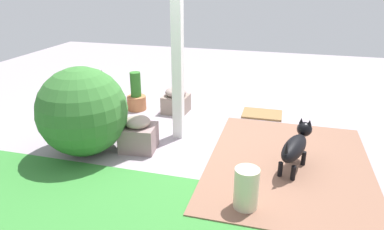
{
  "coord_description": "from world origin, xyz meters",
  "views": [
    {
      "loc": [
        -0.91,
        4.08,
        2.01
      ],
      "look_at": [
        0.14,
        0.24,
        0.42
      ],
      "focal_mm": 32.7,
      "sensor_mm": 36.0,
      "label": 1
    }
  ],
  "objects_px": {
    "stone_planter_nearest": "(176,100)",
    "stone_planter_mid": "(138,134)",
    "terracotta_pot_tall": "(136,97)",
    "terracotta_pot_broad": "(75,103)",
    "dog": "(296,146)",
    "round_shrub": "(83,111)",
    "porch_pillar": "(177,44)",
    "doormat": "(262,114)",
    "terracotta_pot_spiky": "(103,91)",
    "ceramic_urn": "(246,189)"
  },
  "relations": [
    {
      "from": "stone_planter_nearest",
      "to": "stone_planter_mid",
      "type": "xyz_separation_m",
      "value": [
        0.05,
        1.34,
        0.01
      ]
    },
    {
      "from": "stone_planter_mid",
      "to": "terracotta_pot_tall",
      "type": "distance_m",
      "value": 1.41
    },
    {
      "from": "stone_planter_mid",
      "to": "terracotta_pot_broad",
      "type": "xyz_separation_m",
      "value": [
        1.22,
        -0.56,
        0.1
      ]
    },
    {
      "from": "terracotta_pot_broad",
      "to": "dog",
      "type": "distance_m",
      "value": 3.12
    },
    {
      "from": "round_shrub",
      "to": "terracotta_pot_tall",
      "type": "xyz_separation_m",
      "value": [
        0.01,
        -1.51,
        -0.31
      ]
    },
    {
      "from": "terracotta_pot_tall",
      "to": "round_shrub",
      "type": "bearing_deg",
      "value": 90.2
    },
    {
      "from": "stone_planter_mid",
      "to": "round_shrub",
      "type": "height_order",
      "value": "round_shrub"
    },
    {
      "from": "porch_pillar",
      "to": "terracotta_pot_broad",
      "type": "relative_size",
      "value": 4.9
    },
    {
      "from": "stone_planter_nearest",
      "to": "terracotta_pot_broad",
      "type": "height_order",
      "value": "terracotta_pot_broad"
    },
    {
      "from": "porch_pillar",
      "to": "doormat",
      "type": "distance_m",
      "value": 1.92
    },
    {
      "from": "porch_pillar",
      "to": "terracotta_pot_spiky",
      "type": "relative_size",
      "value": 3.72
    },
    {
      "from": "porch_pillar",
      "to": "terracotta_pot_spiky",
      "type": "xyz_separation_m",
      "value": [
        1.44,
        -0.64,
        -0.92
      ]
    },
    {
      "from": "porch_pillar",
      "to": "doormat",
      "type": "relative_size",
      "value": 4.13
    },
    {
      "from": "dog",
      "to": "doormat",
      "type": "xyz_separation_m",
      "value": [
        0.47,
        -1.57,
        -0.28
      ]
    },
    {
      "from": "terracotta_pot_broad",
      "to": "terracotta_pot_spiky",
      "type": "height_order",
      "value": "terracotta_pot_spiky"
    },
    {
      "from": "round_shrub",
      "to": "doormat",
      "type": "height_order",
      "value": "round_shrub"
    },
    {
      "from": "porch_pillar",
      "to": "ceramic_urn",
      "type": "relative_size",
      "value": 5.98
    },
    {
      "from": "terracotta_pot_spiky",
      "to": "doormat",
      "type": "height_order",
      "value": "terracotta_pot_spiky"
    },
    {
      "from": "terracotta_pot_broad",
      "to": "terracotta_pot_spiky",
      "type": "xyz_separation_m",
      "value": [
        -0.14,
        -0.57,
        0.01
      ]
    },
    {
      "from": "terracotta_pot_broad",
      "to": "ceramic_urn",
      "type": "xyz_separation_m",
      "value": [
        -2.65,
        1.4,
        -0.1
      ]
    },
    {
      "from": "terracotta_pot_tall",
      "to": "ceramic_urn",
      "type": "xyz_separation_m",
      "value": [
        -2.02,
        2.12,
        -0.01
      ]
    },
    {
      "from": "dog",
      "to": "porch_pillar",
      "type": "bearing_deg",
      "value": -18.44
    },
    {
      "from": "terracotta_pot_broad",
      "to": "ceramic_urn",
      "type": "bearing_deg",
      "value": 152.14
    },
    {
      "from": "terracotta_pot_tall",
      "to": "ceramic_urn",
      "type": "height_order",
      "value": "terracotta_pot_tall"
    },
    {
      "from": "round_shrub",
      "to": "terracotta_pot_tall",
      "type": "relative_size",
      "value": 1.72
    },
    {
      "from": "stone_planter_nearest",
      "to": "terracotta_pot_spiky",
      "type": "bearing_deg",
      "value": 10.79
    },
    {
      "from": "terracotta_pot_tall",
      "to": "stone_planter_mid",
      "type": "bearing_deg",
      "value": 114.76
    },
    {
      "from": "stone_planter_mid",
      "to": "stone_planter_nearest",
      "type": "bearing_deg",
      "value": -92.23
    },
    {
      "from": "dog",
      "to": "doormat",
      "type": "bearing_deg",
      "value": -73.32
    },
    {
      "from": "terracotta_pot_spiky",
      "to": "stone_planter_mid",
      "type": "bearing_deg",
      "value": 133.74
    },
    {
      "from": "ceramic_urn",
      "to": "stone_planter_nearest",
      "type": "bearing_deg",
      "value": -57.87
    },
    {
      "from": "terracotta_pot_broad",
      "to": "ceramic_urn",
      "type": "relative_size",
      "value": 1.22
    },
    {
      "from": "round_shrub",
      "to": "doormat",
      "type": "bearing_deg",
      "value": -137.55
    },
    {
      "from": "round_shrub",
      "to": "ceramic_urn",
      "type": "height_order",
      "value": "round_shrub"
    },
    {
      "from": "round_shrub",
      "to": "doormat",
      "type": "distance_m",
      "value": 2.71
    },
    {
      "from": "dog",
      "to": "ceramic_urn",
      "type": "xyz_separation_m",
      "value": [
        0.43,
        0.84,
        -0.09
      ]
    },
    {
      "from": "stone_planter_nearest",
      "to": "dog",
      "type": "bearing_deg",
      "value": 143.13
    },
    {
      "from": "ceramic_urn",
      "to": "round_shrub",
      "type": "bearing_deg",
      "value": -16.88
    },
    {
      "from": "porch_pillar",
      "to": "dog",
      "type": "xyz_separation_m",
      "value": [
        -1.49,
        0.5,
        -0.94
      ]
    },
    {
      "from": "round_shrub",
      "to": "terracotta_pot_broad",
      "type": "relative_size",
      "value": 2.1
    },
    {
      "from": "terracotta_pot_tall",
      "to": "ceramic_urn",
      "type": "bearing_deg",
      "value": 133.51
    },
    {
      "from": "porch_pillar",
      "to": "stone_planter_nearest",
      "type": "distance_m",
      "value": 1.38
    },
    {
      "from": "stone_planter_nearest",
      "to": "terracotta_pot_tall",
      "type": "distance_m",
      "value": 0.65
    },
    {
      "from": "stone_planter_mid",
      "to": "terracotta_pot_tall",
      "type": "xyz_separation_m",
      "value": [
        0.59,
        -1.28,
        0.02
      ]
    },
    {
      "from": "round_shrub",
      "to": "terracotta_pot_spiky",
      "type": "height_order",
      "value": "round_shrub"
    },
    {
      "from": "porch_pillar",
      "to": "terracotta_pot_spiky",
      "type": "height_order",
      "value": "porch_pillar"
    },
    {
      "from": "dog",
      "to": "terracotta_pot_broad",
      "type": "bearing_deg",
      "value": -10.36
    },
    {
      "from": "round_shrub",
      "to": "dog",
      "type": "xyz_separation_m",
      "value": [
        -2.44,
        -0.23,
        -0.23
      ]
    },
    {
      "from": "round_shrub",
      "to": "terracotta_pot_spiky",
      "type": "relative_size",
      "value": 1.59
    },
    {
      "from": "stone_planter_nearest",
      "to": "terracotta_pot_broad",
      "type": "xyz_separation_m",
      "value": [
        1.27,
        0.79,
        0.11
      ]
    }
  ]
}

